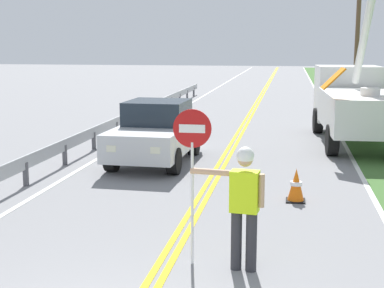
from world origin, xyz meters
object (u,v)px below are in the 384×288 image
oncoming_sedan_nearest (156,133)px  utility_bucket_truck (356,100)px  utility_pole_mid (358,31)px  traffic_cone_lead (296,186)px  flagger_worker (244,200)px  stop_sign_paddle (192,152)px

oncoming_sedan_nearest → utility_bucket_truck: bearing=37.2°
utility_bucket_truck → utility_pole_mid: 18.12m
traffic_cone_lead → utility_bucket_truck: bearing=75.5°
utility_bucket_truck → utility_pole_mid: size_ratio=0.89×
flagger_worker → stop_sign_paddle: size_ratio=0.78×
utility_bucket_truck → stop_sign_paddle: bearing=-107.3°
stop_sign_paddle → utility_bucket_truck: utility_bucket_truck is taller
stop_sign_paddle → utility_pole_mid: size_ratio=0.30×
flagger_worker → traffic_cone_lead: (0.79, 3.77, -0.71)m
oncoming_sedan_nearest → traffic_cone_lead: size_ratio=5.93×
stop_sign_paddle → traffic_cone_lead: (1.55, 3.67, -1.37)m
utility_bucket_truck → oncoming_sedan_nearest: utility_bucket_truck is taller
oncoming_sedan_nearest → traffic_cone_lead: 5.06m
oncoming_sedan_nearest → traffic_cone_lead: (3.80, -3.31, -0.50)m
utility_pole_mid → traffic_cone_lead: (-3.92, -25.53, -3.71)m
flagger_worker → utility_bucket_truck: size_ratio=0.26×
utility_bucket_truck → oncoming_sedan_nearest: (-5.79, -4.40, -0.59)m
utility_pole_mid → traffic_cone_lead: utility_pole_mid is taller
stop_sign_paddle → utility_bucket_truck: size_ratio=0.34×
traffic_cone_lead → utility_pole_mid: bearing=81.3°
traffic_cone_lead → oncoming_sedan_nearest: bearing=138.9°
oncoming_sedan_nearest → utility_pole_mid: (7.72, 22.22, 3.22)m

